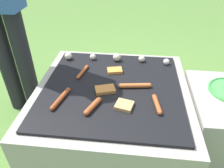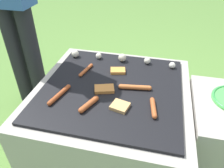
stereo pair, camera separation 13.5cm
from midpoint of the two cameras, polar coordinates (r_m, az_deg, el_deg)
ground_plane at (r=1.66m, az=-2.40°, el=-12.90°), size 14.00×14.00×0.00m
grill at (r=1.50m, az=-2.60°, el=-7.48°), size 0.97×0.97×0.43m
side_ledge at (r=1.57m, az=24.93°, el=-9.20°), size 0.47×0.55×0.43m
sausage_back_left at (r=1.35m, az=3.22°, el=-0.51°), size 0.20×0.05×0.03m
sausage_front_center at (r=1.51m, az=-10.22°, el=3.10°), size 0.05×0.17×0.02m
sausage_mid_left at (r=1.22m, az=8.59°, el=-5.36°), size 0.05×0.16×0.03m
sausage_back_center at (r=1.30m, az=-16.22°, el=-3.78°), size 0.07×0.20×0.03m
sausage_front_left at (r=1.21m, az=-8.22°, el=-5.81°), size 0.08×0.15×0.03m
bread_slice_right at (r=1.51m, az=-1.71°, el=3.47°), size 0.11×0.09×0.02m
bread_slice_center at (r=1.33m, az=-4.74°, el=-1.53°), size 0.14×0.11×0.02m
bread_slice_left at (r=1.21m, az=0.01°, el=-5.71°), size 0.11×0.11×0.02m
mushroom_row at (r=1.63m, az=-2.70°, el=6.84°), size 0.78×0.07×0.06m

